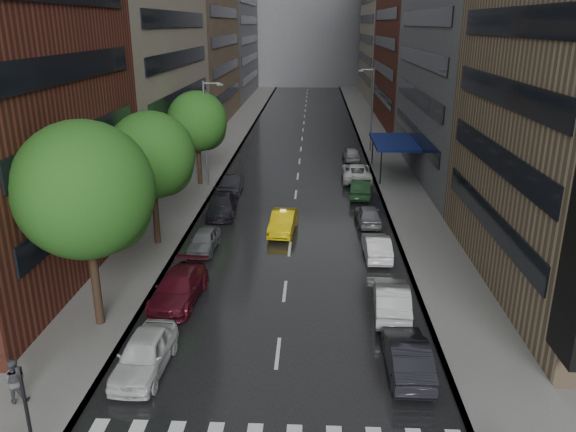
% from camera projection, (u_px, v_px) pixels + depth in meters
% --- Properties ---
extents(ground, '(220.00, 220.00, 0.00)m').
position_uv_depth(ground, '(271.00, 413.00, 20.77)').
color(ground, gray).
rests_on(ground, ground).
extents(road, '(14.00, 140.00, 0.01)m').
position_uv_depth(road, '(302.00, 142.00, 67.99)').
color(road, black).
rests_on(road, ground).
extents(sidewalk_left, '(4.00, 140.00, 0.15)m').
position_uv_depth(sidewalk_left, '(228.00, 141.00, 68.35)').
color(sidewalk_left, gray).
rests_on(sidewalk_left, ground).
extents(sidewalk_right, '(4.00, 140.00, 0.15)m').
position_uv_depth(sidewalk_right, '(376.00, 142.00, 67.57)').
color(sidewalk_right, gray).
rests_on(sidewalk_right, ground).
extents(buildings_left, '(8.00, 108.00, 38.00)m').
position_uv_depth(buildings_left, '(187.00, 4.00, 71.73)').
color(buildings_left, maroon).
rests_on(buildings_left, ground).
extents(buildings_right, '(8.05, 109.10, 36.00)m').
position_uv_depth(buildings_right, '(426.00, 11.00, 68.77)').
color(buildings_right, '#937A5B').
rests_on(buildings_right, ground).
extents(building_far, '(40.00, 14.00, 32.00)m').
position_uv_depth(building_far, '(309.00, 12.00, 127.00)').
color(building_far, slate).
rests_on(building_far, ground).
extents(tree_near, '(6.17, 6.17, 9.83)m').
position_uv_depth(tree_near, '(84.00, 190.00, 24.60)').
color(tree_near, '#382619').
rests_on(tree_near, ground).
extents(tree_mid, '(5.44, 5.44, 8.67)m').
position_uv_depth(tree_mid, '(151.00, 155.00, 34.64)').
color(tree_mid, '#382619').
rests_on(tree_mid, ground).
extents(tree_far, '(5.20, 5.20, 8.29)m').
position_uv_depth(tree_far, '(197.00, 122.00, 48.14)').
color(tree_far, '#382619').
rests_on(tree_far, ground).
extents(taxi, '(1.94, 4.63, 1.49)m').
position_uv_depth(taxi, '(283.00, 222.00, 38.52)').
color(taxi, yellow).
rests_on(taxi, ground).
extents(parked_cars_left, '(2.54, 30.53, 1.59)m').
position_uv_depth(parked_cars_left, '(200.00, 246.00, 34.32)').
color(parked_cars_left, silver).
rests_on(parked_cars_left, ground).
extents(parked_cars_right, '(2.68, 42.29, 1.57)m').
position_uv_depth(parked_cars_right, '(367.00, 209.00, 41.22)').
color(parked_cars_right, black).
rests_on(parked_cars_right, ground).
extents(ped_black_umbrella, '(0.99, 0.98, 2.09)m').
position_uv_depth(ped_black_umbrella, '(13.00, 373.00, 20.81)').
color(ped_black_umbrella, '#47474B').
rests_on(ped_black_umbrella, sidewalk_left).
extents(traffic_light, '(0.18, 0.15, 3.45)m').
position_uv_depth(traffic_light, '(25.00, 404.00, 17.80)').
color(traffic_light, black).
rests_on(traffic_light, sidewalk_left).
extents(street_lamp_left, '(1.74, 0.22, 9.00)m').
position_uv_depth(street_lamp_left, '(206.00, 132.00, 47.84)').
color(street_lamp_left, gray).
rests_on(street_lamp_left, sidewalk_left).
extents(street_lamp_right, '(1.74, 0.22, 9.00)m').
position_uv_depth(street_lamp_right, '(371.00, 108.00, 61.34)').
color(street_lamp_right, gray).
rests_on(street_lamp_right, sidewalk_right).
extents(awning, '(4.00, 8.00, 3.12)m').
position_uv_depth(awning, '(394.00, 142.00, 52.41)').
color(awning, navy).
rests_on(awning, sidewalk_right).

